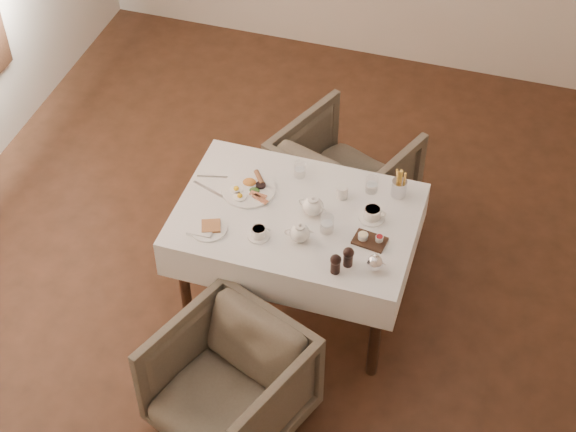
% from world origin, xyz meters
% --- Properties ---
extents(table, '(1.28, 0.88, 0.75)m').
position_xyz_m(table, '(0.12, -0.14, 0.64)').
color(table, black).
rests_on(table, ground).
extents(armchair_near, '(0.89, 0.90, 0.64)m').
position_xyz_m(armchair_near, '(0.03, -0.99, 0.32)').
color(armchair_near, '#51493B').
rests_on(armchair_near, ground).
extents(armchair_far, '(0.95, 0.96, 0.68)m').
position_xyz_m(armchair_far, '(0.19, 0.66, 0.34)').
color(armchair_far, '#51493B').
rests_on(armchair_far, ground).
extents(breakfast_plate, '(0.30, 0.30, 0.04)m').
position_xyz_m(breakfast_plate, '(-0.18, -0.04, 0.77)').
color(breakfast_plate, white).
rests_on(breakfast_plate, table).
extents(side_plate, '(0.20, 0.20, 0.02)m').
position_xyz_m(side_plate, '(-0.29, -0.40, 0.76)').
color(side_plate, white).
rests_on(side_plate, table).
extents(teapot_centre, '(0.18, 0.15, 0.12)m').
position_xyz_m(teapot_centre, '(0.21, -0.12, 0.82)').
color(teapot_centre, white).
rests_on(teapot_centre, table).
extents(teapot_front, '(0.17, 0.15, 0.12)m').
position_xyz_m(teapot_front, '(0.20, -0.32, 0.81)').
color(teapot_front, white).
rests_on(teapot_front, table).
extents(creamer, '(0.08, 0.08, 0.07)m').
position_xyz_m(creamer, '(0.32, 0.05, 0.79)').
color(creamer, white).
rests_on(creamer, table).
extents(teacup_near, '(0.12, 0.12, 0.06)m').
position_xyz_m(teacup_near, '(-0.01, -0.36, 0.78)').
color(teacup_near, white).
rests_on(teacup_near, table).
extents(teacup_far, '(0.14, 0.14, 0.07)m').
position_xyz_m(teacup_far, '(0.51, -0.06, 0.79)').
color(teacup_far, white).
rests_on(teacup_far, table).
extents(glass_left, '(0.07, 0.07, 0.09)m').
position_xyz_m(glass_left, '(0.05, 0.15, 0.80)').
color(glass_left, silver).
rests_on(glass_left, table).
extents(glass_mid, '(0.08, 0.08, 0.10)m').
position_xyz_m(glass_mid, '(0.31, -0.22, 0.81)').
color(glass_mid, silver).
rests_on(glass_mid, table).
extents(glass_right, '(0.09, 0.09, 0.09)m').
position_xyz_m(glass_right, '(0.46, 0.15, 0.80)').
color(glass_right, silver).
rests_on(glass_right, table).
extents(condiment_board, '(0.18, 0.13, 0.04)m').
position_xyz_m(condiment_board, '(0.54, -0.23, 0.77)').
color(condiment_board, black).
rests_on(condiment_board, table).
extents(pepper_mill_left, '(0.06, 0.06, 0.12)m').
position_xyz_m(pepper_mill_left, '(0.43, -0.48, 0.81)').
color(pepper_mill_left, black).
rests_on(pepper_mill_left, table).
extents(pepper_mill_right, '(0.06, 0.06, 0.12)m').
position_xyz_m(pepper_mill_right, '(0.48, -0.41, 0.81)').
color(pepper_mill_right, black).
rests_on(pepper_mill_right, table).
extents(silver_pot, '(0.13, 0.12, 0.11)m').
position_xyz_m(silver_pot, '(0.61, -0.40, 0.81)').
color(silver_pot, white).
rests_on(silver_pot, table).
extents(fries_cup, '(0.08, 0.08, 0.18)m').
position_xyz_m(fries_cup, '(0.61, 0.16, 0.83)').
color(fries_cup, silver).
rests_on(fries_cup, table).
extents(cutlery_fork, '(0.18, 0.06, 0.00)m').
position_xyz_m(cutlery_fork, '(-0.41, -0.01, 0.76)').
color(cutlery_fork, silver).
rests_on(cutlery_fork, table).
extents(cutlery_knife, '(0.20, 0.09, 0.00)m').
position_xyz_m(cutlery_knife, '(-0.39, -0.11, 0.76)').
color(cutlery_knife, silver).
rests_on(cutlery_knife, table).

